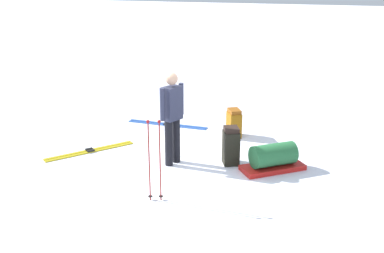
{
  "coord_description": "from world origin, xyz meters",
  "views": [
    {
      "loc": [
        -2.26,
        7.61,
        3.42
      ],
      "look_at": [
        0.0,
        0.0,
        0.7
      ],
      "focal_mm": 43.6,
      "sensor_mm": 36.0,
      "label": 1
    }
  ],
  "objects_px": {
    "skier_standing": "(172,114)",
    "backpack_large_dark": "(234,123)",
    "ski_pair_far": "(167,124)",
    "ski_pair_near": "(90,151)",
    "backpack_bright": "(231,146)",
    "gear_sled": "(273,158)",
    "ski_poles_planted_near": "(154,157)"
  },
  "relations": [
    {
      "from": "skier_standing",
      "to": "backpack_large_dark",
      "type": "relative_size",
      "value": 2.82
    },
    {
      "from": "ski_pair_far",
      "to": "skier_standing",
      "type": "bearing_deg",
      "value": 112.0
    },
    {
      "from": "ski_pair_near",
      "to": "ski_pair_far",
      "type": "bearing_deg",
      "value": -114.96
    },
    {
      "from": "skier_standing",
      "to": "backpack_bright",
      "type": "height_order",
      "value": "skier_standing"
    },
    {
      "from": "backpack_large_dark",
      "to": "backpack_bright",
      "type": "relative_size",
      "value": 0.85
    },
    {
      "from": "skier_standing",
      "to": "gear_sled",
      "type": "relative_size",
      "value": 1.45
    },
    {
      "from": "ski_pair_far",
      "to": "ski_poles_planted_near",
      "type": "relative_size",
      "value": 1.45
    },
    {
      "from": "ski_pair_near",
      "to": "backpack_bright",
      "type": "bearing_deg",
      "value": -175.76
    },
    {
      "from": "gear_sled",
      "to": "ski_poles_planted_near",
      "type": "bearing_deg",
      "value": 45.93
    },
    {
      "from": "ski_pair_near",
      "to": "ski_pair_far",
      "type": "distance_m",
      "value": 2.17
    },
    {
      "from": "skier_standing",
      "to": "backpack_large_dark",
      "type": "distance_m",
      "value": 2.02
    },
    {
      "from": "ski_poles_planted_near",
      "to": "ski_pair_far",
      "type": "bearing_deg",
      "value": -73.48
    },
    {
      "from": "ski_pair_near",
      "to": "gear_sled",
      "type": "xyz_separation_m",
      "value": [
        -3.54,
        -0.14,
        0.21
      ]
    },
    {
      "from": "ski_pair_near",
      "to": "gear_sled",
      "type": "height_order",
      "value": "gear_sled"
    },
    {
      "from": "backpack_large_dark",
      "to": "ski_poles_planted_near",
      "type": "xyz_separation_m",
      "value": [
        0.58,
        3.16,
        0.43
      ]
    },
    {
      "from": "skier_standing",
      "to": "backpack_large_dark",
      "type": "xyz_separation_m",
      "value": [
        -0.78,
        -1.74,
        -0.66
      ]
    },
    {
      "from": "ski_pair_far",
      "to": "ski_poles_planted_near",
      "type": "xyz_separation_m",
      "value": [
        -1.03,
        3.47,
        0.71
      ]
    },
    {
      "from": "backpack_large_dark",
      "to": "backpack_bright",
      "type": "distance_m",
      "value": 1.47
    },
    {
      "from": "skier_standing",
      "to": "ski_pair_near",
      "type": "distance_m",
      "value": 1.98
    },
    {
      "from": "skier_standing",
      "to": "backpack_large_dark",
      "type": "bearing_deg",
      "value": -114.06
    },
    {
      "from": "backpack_large_dark",
      "to": "ski_pair_far",
      "type": "bearing_deg",
      "value": -10.82
    },
    {
      "from": "skier_standing",
      "to": "backpack_bright",
      "type": "distance_m",
      "value": 1.22
    },
    {
      "from": "skier_standing",
      "to": "ski_pair_far",
      "type": "height_order",
      "value": "skier_standing"
    },
    {
      "from": "ski_pair_near",
      "to": "ski_poles_planted_near",
      "type": "relative_size",
      "value": 1.13
    },
    {
      "from": "ski_pair_near",
      "to": "ski_poles_planted_near",
      "type": "height_order",
      "value": "ski_poles_planted_near"
    },
    {
      "from": "backpack_large_dark",
      "to": "ski_poles_planted_near",
      "type": "relative_size",
      "value": 0.46
    },
    {
      "from": "gear_sled",
      "to": "skier_standing",
      "type": "bearing_deg",
      "value": 7.14
    },
    {
      "from": "backpack_large_dark",
      "to": "ski_poles_planted_near",
      "type": "distance_m",
      "value": 3.25
    },
    {
      "from": "skier_standing",
      "to": "gear_sled",
      "type": "xyz_separation_m",
      "value": [
        -1.8,
        -0.22,
        -0.73
      ]
    },
    {
      "from": "backpack_large_dark",
      "to": "gear_sled",
      "type": "xyz_separation_m",
      "value": [
        -1.02,
        1.52,
        -0.07
      ]
    },
    {
      "from": "skier_standing",
      "to": "backpack_bright",
      "type": "bearing_deg",
      "value": -164.12
    },
    {
      "from": "ski_pair_far",
      "to": "ski_poles_planted_near",
      "type": "bearing_deg",
      "value": 106.52
    }
  ]
}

